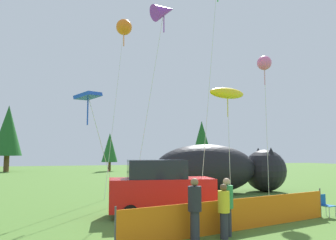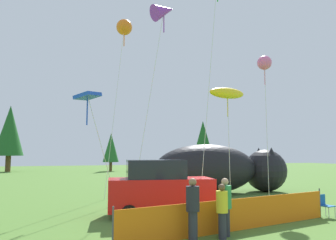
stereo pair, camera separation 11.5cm
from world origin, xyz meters
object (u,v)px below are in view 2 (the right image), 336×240
(parked_car, at_px, (159,189))
(spectator_in_blue_shirt, at_px, (222,209))
(spectator_in_yellow_shirt, at_px, (225,204))
(folding_chair, at_px, (325,204))
(inflatable_cat, at_px, (220,171))
(kite_yellow_hero, at_px, (227,93))
(kite_pink_octopus, at_px, (264,63))
(kite_orange_flower, at_px, (124,28))
(kite_blue_box, at_px, (88,98))
(spectator_in_red_shirt, at_px, (193,207))
(kite_purple_delta, at_px, (164,11))

(parked_car, relative_size, spectator_in_blue_shirt, 2.76)
(spectator_in_yellow_shirt, bearing_deg, folding_chair, 14.59)
(inflatable_cat, bearing_deg, kite_yellow_hero, -109.33)
(folding_chair, relative_size, kite_yellow_hero, 0.14)
(inflatable_cat, distance_m, kite_pink_octopus, 7.05)
(spectator_in_blue_shirt, xyz_separation_m, kite_orange_flower, (-0.49, 11.97, 9.93))
(spectator_in_yellow_shirt, xyz_separation_m, kite_blue_box, (-3.58, 5.72, 4.00))
(kite_pink_octopus, distance_m, kite_blue_box, 10.43)
(kite_yellow_hero, xyz_separation_m, kite_pink_octopus, (2.44, -0.06, 1.91))
(spectator_in_yellow_shirt, bearing_deg, inflatable_cat, 61.99)
(spectator_in_red_shirt, height_order, kite_pink_octopus, kite_pink_octopus)
(spectator_in_blue_shirt, height_order, kite_purple_delta, kite_purple_delta)
(kite_purple_delta, bearing_deg, folding_chair, -58.98)
(spectator_in_yellow_shirt, relative_size, kite_yellow_hero, 0.28)
(inflatable_cat, xyz_separation_m, kite_orange_flower, (-5.77, 2.27, 9.39))
(folding_chair, xyz_separation_m, inflatable_cat, (-0.19, 8.08, 0.90))
(spectator_in_yellow_shirt, bearing_deg, spectator_in_red_shirt, -168.80)
(spectator_in_blue_shirt, bearing_deg, folding_chair, 16.42)
(spectator_in_red_shirt, bearing_deg, kite_orange_flower, 87.90)
(folding_chair, relative_size, kite_purple_delta, 0.07)
(parked_car, bearing_deg, kite_yellow_hero, 40.41)
(spectator_in_yellow_shirt, xyz_separation_m, kite_purple_delta, (0.93, 8.49, 9.86))
(spectator_in_blue_shirt, bearing_deg, inflatable_cat, 61.45)
(folding_chair, height_order, kite_yellow_hero, kite_yellow_hero)
(spectator_in_blue_shirt, distance_m, kite_pink_octopus, 11.74)
(inflatable_cat, height_order, kite_pink_octopus, kite_pink_octopus)
(folding_chair, bearing_deg, spectator_in_blue_shirt, -84.61)
(spectator_in_red_shirt, xyz_separation_m, kite_blue_box, (-2.40, 5.96, 3.98))
(inflatable_cat, xyz_separation_m, kite_blue_box, (-8.61, -3.72, 3.54))
(parked_car, distance_m, kite_purple_delta, 10.97)
(inflatable_cat, distance_m, kite_yellow_hero, 5.30)
(folding_chair, relative_size, kite_orange_flower, 0.08)
(parked_car, height_order, kite_purple_delta, kite_purple_delta)
(inflatable_cat, xyz_separation_m, kite_yellow_hero, (-1.02, -2.82, 4.37))
(spectator_in_yellow_shirt, xyz_separation_m, kite_yellow_hero, (4.00, 6.62, 4.83))
(parked_car, bearing_deg, spectator_in_blue_shirt, -71.23)
(kite_orange_flower, distance_m, kite_purple_delta, 3.63)
(inflatable_cat, distance_m, kite_orange_flower, 11.25)
(spectator_in_blue_shirt, relative_size, spectator_in_yellow_shirt, 0.92)
(inflatable_cat, bearing_deg, kite_blue_box, -155.98)
(spectator_in_blue_shirt, bearing_deg, kite_yellow_hero, 58.28)
(spectator_in_yellow_shirt, distance_m, kite_pink_octopus, 11.41)
(parked_car, xyz_separation_m, kite_purple_delta, (1.81, 4.75, 9.73))
(inflatable_cat, distance_m, kite_blue_box, 10.02)
(kite_purple_delta, bearing_deg, kite_blue_box, -148.49)
(folding_chair, bearing_deg, kite_yellow_hero, -178.03)
(kite_orange_flower, height_order, kite_yellow_hero, kite_orange_flower)
(kite_yellow_hero, bearing_deg, spectator_in_blue_shirt, -121.72)
(spectator_in_yellow_shirt, xyz_separation_m, kite_orange_flower, (-0.75, 11.71, 9.85))
(folding_chair, height_order, spectator_in_yellow_shirt, spectator_in_yellow_shirt)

